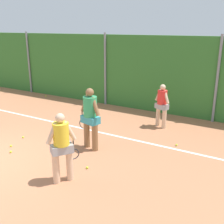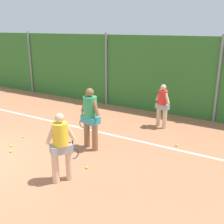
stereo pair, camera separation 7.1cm
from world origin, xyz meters
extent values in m
plane|color=#B2704C|center=(0.00, 2.05, 0.00)|extent=(27.36, 27.36, 0.00)
cube|color=#33702D|center=(0.00, 6.96, 1.62)|extent=(17.22, 0.25, 3.25)
cylinder|color=gray|center=(-4.97, 6.79, 1.67)|extent=(0.10, 0.10, 3.34)
cylinder|color=gray|center=(0.00, 6.79, 1.67)|extent=(0.10, 0.10, 3.34)
cylinder|color=gray|center=(4.97, 6.79, 1.67)|extent=(0.10, 0.10, 3.34)
cube|color=white|center=(0.00, 3.57, 0.00)|extent=(12.58, 0.10, 0.01)
cylinder|color=beige|center=(2.62, 0.32, 0.38)|extent=(0.17, 0.17, 0.76)
cylinder|color=beige|center=(2.81, 0.59, 0.38)|extent=(0.17, 0.17, 0.76)
cube|color=#99999E|center=(2.72, 0.45, 0.86)|extent=(0.53, 0.58, 0.20)
cylinder|color=yellow|center=(2.72, 0.45, 1.23)|extent=(0.37, 0.37, 0.54)
sphere|color=beige|center=(2.72, 0.45, 1.62)|extent=(0.22, 0.22, 0.22)
cylinder|color=beige|center=(2.60, 0.28, 1.27)|extent=(0.22, 0.27, 0.52)
cylinder|color=beige|center=(2.84, 0.63, 1.27)|extent=(0.22, 0.27, 0.52)
cylinder|color=black|center=(2.84, 0.73, 0.90)|extent=(0.03, 0.03, 0.28)
torus|color=#26262B|center=(2.84, 0.73, 0.63)|extent=(0.18, 0.25, 0.28)
cylinder|color=#8C603D|center=(2.42, 2.28, 0.41)|extent=(0.18, 0.18, 0.83)
cylinder|color=#8C603D|center=(2.06, 2.36, 0.41)|extent=(0.18, 0.18, 0.83)
cube|color=teal|center=(2.24, 2.32, 0.94)|extent=(0.61, 0.44, 0.22)
cylinder|color=#339E60|center=(2.24, 2.32, 1.35)|extent=(0.41, 0.41, 0.59)
sphere|color=#8C603D|center=(2.24, 2.32, 1.77)|extent=(0.24, 0.24, 0.24)
cylinder|color=#8C603D|center=(2.46, 2.27, 1.39)|extent=(0.33, 0.17, 0.56)
cylinder|color=#8C603D|center=(2.02, 2.37, 1.39)|extent=(0.33, 0.17, 0.56)
cylinder|color=black|center=(1.92, 2.35, 1.00)|extent=(0.03, 0.03, 0.28)
torus|color=#26262B|center=(1.92, 2.35, 0.73)|extent=(0.28, 0.09, 0.28)
cylinder|color=beige|center=(3.56, 5.12, 0.35)|extent=(0.16, 0.16, 0.71)
cylinder|color=beige|center=(3.27, 5.25, 0.35)|extent=(0.16, 0.16, 0.71)
cube|color=#99999E|center=(3.42, 5.19, 0.80)|extent=(0.54, 0.45, 0.19)
cylinder|color=red|center=(3.42, 5.19, 1.15)|extent=(0.35, 0.35, 0.50)
sphere|color=beige|center=(3.42, 5.19, 1.51)|extent=(0.20, 0.20, 0.20)
cylinder|color=beige|center=(3.60, 5.11, 1.19)|extent=(0.27, 0.18, 0.48)
cylinder|color=beige|center=(3.24, 5.27, 1.19)|extent=(0.27, 0.18, 0.48)
sphere|color=#CCDB33|center=(2.87, 1.23, 0.03)|extent=(0.07, 0.07, 0.07)
sphere|color=#CCDB33|center=(-0.19, 1.83, 0.03)|extent=(0.07, 0.07, 0.07)
sphere|color=#CCDB33|center=(0.35, 0.85, 0.03)|extent=(0.07, 0.07, 0.07)
sphere|color=#CCDB33|center=(4.46, 3.82, 0.03)|extent=(0.07, 0.07, 0.07)
sphere|color=#CCDB33|center=(-3.53, 6.43, 0.03)|extent=(0.07, 0.07, 0.07)
sphere|color=#CCDB33|center=(0.02, 1.14, 0.03)|extent=(0.07, 0.07, 0.07)
camera|label=1|loc=(6.67, -3.97, 3.60)|focal=43.65mm
camera|label=2|loc=(6.73, -3.93, 3.60)|focal=43.65mm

